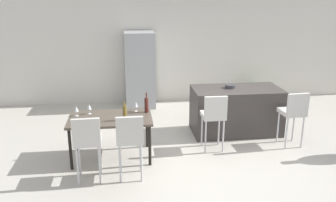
{
  "coord_description": "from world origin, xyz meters",
  "views": [
    {
      "loc": [
        -1.52,
        -6.02,
        2.8
      ],
      "look_at": [
        -0.76,
        0.24,
        0.85
      ],
      "focal_mm": 38.65,
      "sensor_mm": 36.0,
      "label": 1
    }
  ],
  "objects_px": {
    "fruit_bowl": "(230,86)",
    "wine_bottle_far": "(146,105)",
    "bar_chair_middle": "(294,111)",
    "dining_chair_far": "(130,137)",
    "bar_chair_left": "(214,114)",
    "wine_glass_middle": "(136,105)",
    "wine_bottle_corner": "(125,113)",
    "kitchen_island": "(236,110)",
    "dining_table": "(110,121)",
    "dining_chair_near": "(87,139)",
    "wine_glass_left": "(89,107)",
    "refrigerator": "(140,70)",
    "wine_glass_right": "(76,109)",
    "potted_plant": "(253,91)"
  },
  "relations": [
    {
      "from": "wine_bottle_corner",
      "to": "wine_bottle_far",
      "type": "bearing_deg",
      "value": 43.59
    },
    {
      "from": "dining_chair_far",
      "to": "wine_glass_left",
      "type": "relative_size",
      "value": 6.03
    },
    {
      "from": "bar_chair_left",
      "to": "fruit_bowl",
      "type": "xyz_separation_m",
      "value": [
        0.53,
        0.87,
        0.26
      ]
    },
    {
      "from": "wine_bottle_corner",
      "to": "wine_glass_right",
      "type": "bearing_deg",
      "value": 159.63
    },
    {
      "from": "bar_chair_middle",
      "to": "wine_bottle_far",
      "type": "height_order",
      "value": "wine_bottle_far"
    },
    {
      "from": "dining_table",
      "to": "potted_plant",
      "type": "height_order",
      "value": "dining_table"
    },
    {
      "from": "kitchen_island",
      "to": "refrigerator",
      "type": "height_order",
      "value": "refrigerator"
    },
    {
      "from": "bar_chair_left",
      "to": "wine_bottle_corner",
      "type": "distance_m",
      "value": 1.59
    },
    {
      "from": "wine_glass_right",
      "to": "wine_glass_left",
      "type": "bearing_deg",
      "value": 22.07
    },
    {
      "from": "wine_bottle_far",
      "to": "wine_glass_left",
      "type": "bearing_deg",
      "value": 178.63
    },
    {
      "from": "wine_bottle_far",
      "to": "wine_glass_middle",
      "type": "distance_m",
      "value": 0.19
    },
    {
      "from": "dining_chair_far",
      "to": "wine_bottle_far",
      "type": "bearing_deg",
      "value": 72.28
    },
    {
      "from": "wine_glass_left",
      "to": "fruit_bowl",
      "type": "relative_size",
      "value": 0.87
    },
    {
      "from": "dining_chair_far",
      "to": "wine_glass_left",
      "type": "distance_m",
      "value": 1.22
    },
    {
      "from": "wine_bottle_far",
      "to": "fruit_bowl",
      "type": "xyz_separation_m",
      "value": [
        1.72,
        0.76,
        0.08
      ]
    },
    {
      "from": "dining_table",
      "to": "wine_glass_left",
      "type": "bearing_deg",
      "value": 149.14
    },
    {
      "from": "fruit_bowl",
      "to": "wine_bottle_far",
      "type": "bearing_deg",
      "value": -156.11
    },
    {
      "from": "wine_bottle_far",
      "to": "potted_plant",
      "type": "relative_size",
      "value": 0.67
    },
    {
      "from": "dining_table",
      "to": "wine_bottle_corner",
      "type": "relative_size",
      "value": 4.47
    },
    {
      "from": "bar_chair_left",
      "to": "wine_glass_right",
      "type": "xyz_separation_m",
      "value": [
        -2.38,
        0.05,
        0.17
      ]
    },
    {
      "from": "wine_glass_middle",
      "to": "wine_bottle_corner",
      "type": "bearing_deg",
      "value": -114.7
    },
    {
      "from": "bar_chair_middle",
      "to": "kitchen_island",
      "type": "bearing_deg",
      "value": 134.88
    },
    {
      "from": "dining_table",
      "to": "wine_glass_right",
      "type": "bearing_deg",
      "value": 167.01
    },
    {
      "from": "dining_chair_far",
      "to": "wine_glass_left",
      "type": "height_order",
      "value": "dining_chair_far"
    },
    {
      "from": "bar_chair_middle",
      "to": "fruit_bowl",
      "type": "relative_size",
      "value": 5.23
    },
    {
      "from": "kitchen_island",
      "to": "wine_glass_middle",
      "type": "relative_size",
      "value": 10.07
    },
    {
      "from": "dining_chair_near",
      "to": "fruit_bowl",
      "type": "relative_size",
      "value": 5.23
    },
    {
      "from": "dining_chair_near",
      "to": "dining_chair_far",
      "type": "relative_size",
      "value": 1.0
    },
    {
      "from": "wine_glass_left",
      "to": "fruit_bowl",
      "type": "xyz_separation_m",
      "value": [
        2.7,
        0.74,
        0.09
      ]
    },
    {
      "from": "bar_chair_middle",
      "to": "dining_chair_far",
      "type": "distance_m",
      "value": 3.11
    },
    {
      "from": "bar_chair_middle",
      "to": "wine_glass_middle",
      "type": "xyz_separation_m",
      "value": [
        -2.85,
        0.18,
        0.17
      ]
    },
    {
      "from": "wine_glass_left",
      "to": "bar_chair_left",
      "type": "bearing_deg",
      "value": -3.6
    },
    {
      "from": "refrigerator",
      "to": "fruit_bowl",
      "type": "distance_m",
      "value": 2.58
    },
    {
      "from": "potted_plant",
      "to": "wine_glass_left",
      "type": "bearing_deg",
      "value": -145.73
    },
    {
      "from": "kitchen_island",
      "to": "bar_chair_middle",
      "type": "distance_m",
      "value": 1.19
    },
    {
      "from": "refrigerator",
      "to": "dining_chair_far",
      "type": "bearing_deg",
      "value": -95.0
    },
    {
      "from": "wine_bottle_corner",
      "to": "wine_glass_left",
      "type": "distance_m",
      "value": 0.72
    },
    {
      "from": "wine_glass_middle",
      "to": "fruit_bowl",
      "type": "relative_size",
      "value": 0.87
    },
    {
      "from": "wine_bottle_corner",
      "to": "wine_glass_right",
      "type": "height_order",
      "value": "wine_bottle_corner"
    },
    {
      "from": "kitchen_island",
      "to": "bar_chair_middle",
      "type": "bearing_deg",
      "value": -45.12
    },
    {
      "from": "potted_plant",
      "to": "refrigerator",
      "type": "bearing_deg",
      "value": 179.8
    },
    {
      "from": "bar_chair_left",
      "to": "wine_bottle_far",
      "type": "height_order",
      "value": "wine_bottle_far"
    },
    {
      "from": "dining_table",
      "to": "refrigerator",
      "type": "bearing_deg",
      "value": 77.57
    },
    {
      "from": "dining_table",
      "to": "dining_chair_far",
      "type": "xyz_separation_m",
      "value": [
        0.31,
        -0.79,
        0.03
      ]
    },
    {
      "from": "wine_bottle_corner",
      "to": "wine_bottle_far",
      "type": "xyz_separation_m",
      "value": [
        0.38,
        0.36,
        0.01
      ]
    },
    {
      "from": "kitchen_island",
      "to": "dining_table",
      "type": "distance_m",
      "value": 2.64
    },
    {
      "from": "wine_bottle_far",
      "to": "wine_glass_middle",
      "type": "height_order",
      "value": "wine_bottle_far"
    },
    {
      "from": "wine_glass_middle",
      "to": "dining_table",
      "type": "bearing_deg",
      "value": -149.67
    },
    {
      "from": "bar_chair_left",
      "to": "dining_chair_near",
      "type": "height_order",
      "value": "same"
    },
    {
      "from": "kitchen_island",
      "to": "fruit_bowl",
      "type": "xyz_separation_m",
      "value": [
        -0.13,
        0.05,
        0.5
      ]
    }
  ]
}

